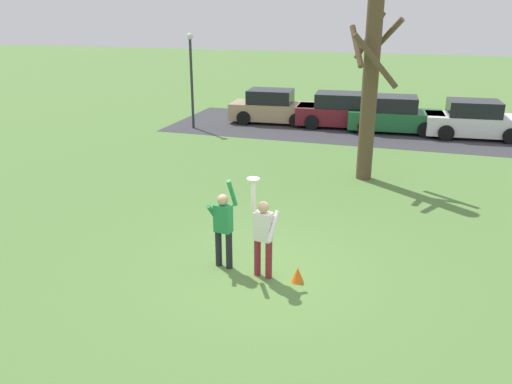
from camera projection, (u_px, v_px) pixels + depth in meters
The scene contains 12 objects.
ground_plane at pixel (262, 272), 10.86m from camera, with size 120.00×120.00×0.00m, color #567F3D.
person_catcher at pixel (263, 233), 10.36m from camera, with size 0.57×0.49×2.08m.
person_defender at pixel (223, 225), 10.77m from camera, with size 0.59×0.50×2.04m.
frisbee_disc at pixel (253, 179), 10.09m from camera, with size 0.25×0.25×0.02m, color white.
parked_car_tan at pixel (273, 108), 25.10m from camera, with size 4.23×2.29×1.59m.
parked_car_maroon at pixel (340, 111), 24.14m from camera, with size 4.23×2.29×1.59m.
parked_car_green at pixel (394, 116), 23.20m from camera, with size 4.23×2.29×1.59m.
parked_car_white at pixel (475, 121), 22.11m from camera, with size 4.23×2.29×1.59m.
parking_strip at pixel (366, 130), 23.72m from camera, with size 18.16×6.40×0.01m, color #38383D.
bare_tree_tall at pixel (370, 82), 15.88m from camera, with size 1.67×1.79×5.96m.
lamppost_by_lot at pixel (191, 72), 23.27m from camera, with size 0.28×0.28×4.26m.
field_cone_orange at pixel (298, 275), 10.42m from camera, with size 0.26×0.26×0.32m, color orange.
Camera 1 is at (2.81, -9.26, 5.22)m, focal length 36.14 mm.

